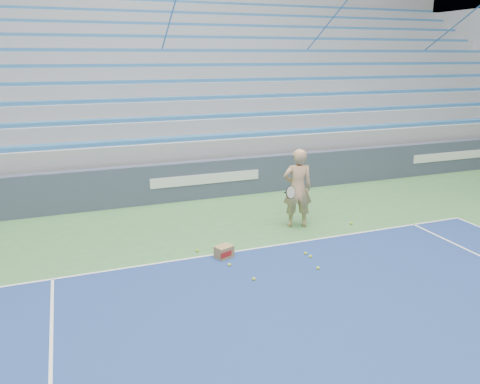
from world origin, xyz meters
TOP-DOWN VIEW (x-y plane):
  - sponsor_barrier at (0.00, 15.88)m, footprint 30.00×0.32m
  - bleachers at (0.00, 21.60)m, footprint 31.00×9.15m
  - tennis_player at (1.39, 12.82)m, footprint 1.00×0.93m
  - ball_box at (-0.84, 11.70)m, footprint 0.41×0.37m
  - tennis_ball_0 at (0.81, 11.06)m, footprint 0.07×0.07m
  - tennis_ball_1 at (-1.28, 12.17)m, footprint 0.07×0.07m
  - tennis_ball_2 at (0.79, 11.23)m, footprint 0.07×0.07m
  - tennis_ball_3 at (2.71, 12.45)m, footprint 0.07×0.07m
  - tennis_ball_4 at (0.68, 10.53)m, footprint 0.07×0.07m
  - tennis_ball_5 at (-0.65, 10.54)m, footprint 0.07×0.07m
  - tennis_ball_6 at (-0.87, 11.27)m, footprint 0.07×0.07m

SIDE VIEW (x-z plane):
  - tennis_ball_0 at x=0.81m, z-range 0.00..0.07m
  - tennis_ball_1 at x=-1.28m, z-range 0.00..0.07m
  - tennis_ball_2 at x=0.79m, z-range 0.00..0.07m
  - tennis_ball_3 at x=2.71m, z-range 0.00..0.07m
  - tennis_ball_4 at x=0.68m, z-range 0.00..0.07m
  - tennis_ball_5 at x=-0.65m, z-range 0.00..0.07m
  - tennis_ball_6 at x=-0.87m, z-range 0.00..0.07m
  - ball_box at x=-0.84m, z-range 0.00..0.26m
  - sponsor_barrier at x=0.00m, z-range 0.00..1.10m
  - tennis_player at x=1.39m, z-range 0.00..1.90m
  - bleachers at x=0.00m, z-range -1.29..6.01m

